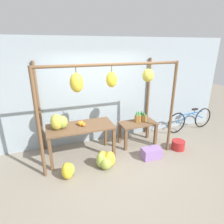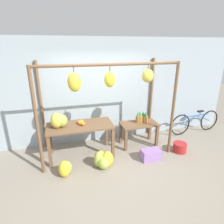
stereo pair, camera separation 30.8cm
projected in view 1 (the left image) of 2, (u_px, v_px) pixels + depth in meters
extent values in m
plane|color=gray|center=(119.00, 170.00, 4.11)|extent=(20.00, 20.00, 0.00)
cube|color=#99A8B2|center=(98.00, 92.00, 5.04)|extent=(8.00, 0.08, 2.80)
cylinder|color=brown|center=(39.00, 126.00, 3.57)|extent=(0.07, 0.07, 2.26)
cylinder|color=brown|center=(172.00, 109.00, 4.53)|extent=(0.07, 0.07, 2.26)
cylinder|color=brown|center=(39.00, 108.00, 4.57)|extent=(0.07, 0.07, 2.26)
cylinder|color=brown|center=(148.00, 97.00, 5.53)|extent=(0.07, 0.07, 2.26)
cylinder|color=brown|center=(113.00, 64.00, 3.68)|extent=(3.03, 0.06, 0.06)
cylinder|color=brown|center=(76.00, 70.00, 3.47)|extent=(0.02, 0.02, 0.10)
ellipsoid|color=gold|center=(77.00, 83.00, 3.55)|extent=(0.26, 0.24, 0.38)
cylinder|color=brown|center=(112.00, 69.00, 3.69)|extent=(0.02, 0.02, 0.11)
ellipsoid|color=yellow|center=(112.00, 80.00, 3.77)|extent=(0.23, 0.21, 0.31)
cylinder|color=brown|center=(149.00, 67.00, 3.95)|extent=(0.02, 0.02, 0.08)
ellipsoid|color=gold|center=(148.00, 75.00, 4.02)|extent=(0.25, 0.23, 0.29)
cube|color=brown|center=(80.00, 127.00, 4.37)|extent=(1.54, 0.73, 0.04)
cube|color=brown|center=(51.00, 154.00, 4.00)|extent=(0.07, 0.07, 0.77)
cube|color=brown|center=(114.00, 143.00, 4.46)|extent=(0.07, 0.07, 0.77)
cube|color=brown|center=(49.00, 141.00, 4.56)|extent=(0.07, 0.07, 0.77)
cube|color=brown|center=(106.00, 132.00, 5.02)|extent=(0.07, 0.07, 0.77)
cube|color=brown|center=(138.00, 123.00, 5.02)|extent=(0.98, 0.52, 0.04)
cube|color=brown|center=(126.00, 140.00, 4.81)|extent=(0.07, 0.07, 0.59)
cube|color=brown|center=(155.00, 135.00, 5.09)|extent=(0.07, 0.07, 0.59)
cube|color=brown|center=(120.00, 133.00, 5.18)|extent=(0.07, 0.07, 0.59)
cube|color=brown|center=(148.00, 128.00, 5.46)|extent=(0.07, 0.07, 0.59)
ellipsoid|color=#9EB247|center=(62.00, 122.00, 4.19)|extent=(0.30, 0.27, 0.30)
ellipsoid|color=gold|center=(56.00, 121.00, 4.18)|extent=(0.34, 0.35, 0.34)
ellipsoid|color=gold|center=(57.00, 122.00, 4.12)|extent=(0.34, 0.32, 0.36)
sphere|color=orange|center=(81.00, 124.00, 4.37)|extent=(0.09, 0.09, 0.09)
sphere|color=orange|center=(81.00, 124.00, 4.39)|extent=(0.08, 0.08, 0.08)
sphere|color=orange|center=(82.00, 122.00, 4.46)|extent=(0.08, 0.08, 0.08)
sphere|color=orange|center=(79.00, 123.00, 4.40)|extent=(0.10, 0.10, 0.10)
sphere|color=orange|center=(81.00, 124.00, 4.35)|extent=(0.08, 0.08, 0.08)
sphere|color=orange|center=(83.00, 124.00, 4.32)|extent=(0.09, 0.09, 0.09)
sphere|color=orange|center=(81.00, 123.00, 4.41)|extent=(0.07, 0.07, 0.07)
cylinder|color=olive|center=(137.00, 119.00, 5.02)|extent=(0.11, 0.11, 0.19)
cone|color=#428442|center=(137.00, 113.00, 4.96)|extent=(0.08, 0.08, 0.14)
cylinder|color=#B27F38|center=(144.00, 118.00, 5.09)|extent=(0.15, 0.15, 0.17)
cone|color=#337538|center=(144.00, 113.00, 5.04)|extent=(0.10, 0.10, 0.12)
cylinder|color=#A3702D|center=(141.00, 117.00, 5.15)|extent=(0.12, 0.12, 0.18)
cone|color=#337538|center=(142.00, 112.00, 5.10)|extent=(0.09, 0.09, 0.11)
cylinder|color=olive|center=(138.00, 119.00, 5.05)|extent=(0.12, 0.12, 0.17)
cone|color=#428442|center=(138.00, 114.00, 5.00)|extent=(0.08, 0.08, 0.12)
cylinder|color=olive|center=(139.00, 118.00, 5.04)|extent=(0.14, 0.14, 0.20)
cone|color=#428442|center=(139.00, 113.00, 4.98)|extent=(0.09, 0.09, 0.12)
ellipsoid|color=#9EB247|center=(68.00, 170.00, 3.86)|extent=(0.32, 0.30, 0.32)
ellipsoid|color=gold|center=(68.00, 170.00, 3.87)|extent=(0.28, 0.26, 0.31)
ellipsoid|color=yellow|center=(67.00, 171.00, 3.80)|extent=(0.28, 0.30, 0.36)
ellipsoid|color=gold|center=(110.00, 159.00, 4.19)|extent=(0.36, 0.38, 0.36)
ellipsoid|color=yellow|center=(102.00, 158.00, 4.23)|extent=(0.29, 0.27, 0.35)
ellipsoid|color=#9EB247|center=(101.00, 160.00, 4.15)|extent=(0.30, 0.29, 0.38)
ellipsoid|color=#9EB247|center=(106.00, 163.00, 4.12)|extent=(0.30, 0.33, 0.29)
cube|color=#9970B7|center=(151.00, 153.00, 4.52)|extent=(0.46, 0.27, 0.26)
cylinder|color=#AD2323|center=(178.00, 145.00, 4.91)|extent=(0.34, 0.34, 0.24)
torus|color=black|center=(203.00, 118.00, 6.16)|extent=(0.66, 0.08, 0.66)
torus|color=black|center=(176.00, 123.00, 5.75)|extent=(0.66, 0.08, 0.66)
cylinder|color=#235B9E|center=(191.00, 113.00, 5.88)|extent=(0.93, 0.09, 0.03)
cylinder|color=#235B9E|center=(197.00, 116.00, 6.02)|extent=(0.56, 0.06, 0.26)
cylinder|color=#235B9E|center=(184.00, 118.00, 5.81)|extent=(0.56, 0.06, 0.26)
cylinder|color=#235B9E|center=(195.00, 111.00, 5.91)|extent=(0.02, 0.02, 0.10)
cube|color=black|center=(195.00, 109.00, 5.89)|extent=(0.20, 0.09, 0.04)
cylinder|color=#235B9E|center=(180.00, 114.00, 5.70)|extent=(0.02, 0.02, 0.10)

